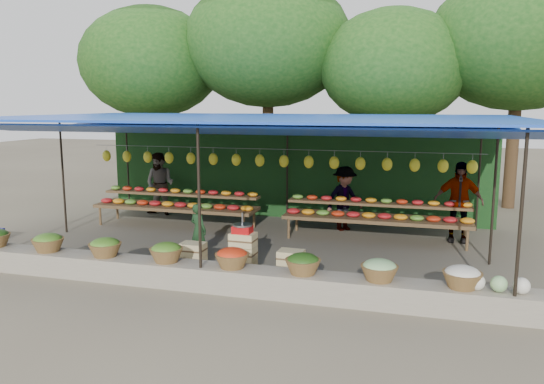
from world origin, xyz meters
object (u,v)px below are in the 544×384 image
(crate_counter, at_px, (242,257))
(vendor_seated, at_px, (198,230))
(weighing_scale, at_px, (242,228))
(blue_crate_front, at_px, (25,257))

(crate_counter, xyz_separation_m, vendor_seated, (-1.21, 0.82, 0.24))
(crate_counter, bearing_deg, weighing_scale, 0.00)
(crate_counter, relative_size, weighing_scale, 6.30)
(vendor_seated, relative_size, blue_crate_front, 2.25)
(crate_counter, relative_size, blue_crate_front, 4.81)
(vendor_seated, distance_m, blue_crate_front, 3.38)
(crate_counter, xyz_separation_m, blue_crate_front, (-4.25, -0.60, -0.16))
(crate_counter, distance_m, blue_crate_front, 4.30)
(vendor_seated, bearing_deg, weighing_scale, 170.26)
(blue_crate_front, bearing_deg, crate_counter, -14.56)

